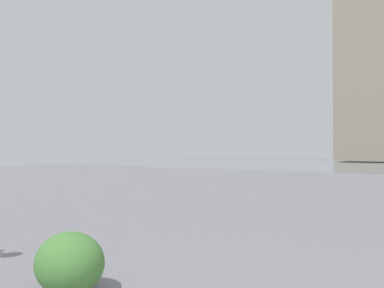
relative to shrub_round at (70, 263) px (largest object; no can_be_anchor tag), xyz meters
The scene contains 1 object.
shrub_round is the anchor object (origin of this frame).
Camera 1 is at (-1.01, 1.20, 1.51)m, focal length 37.21 mm.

